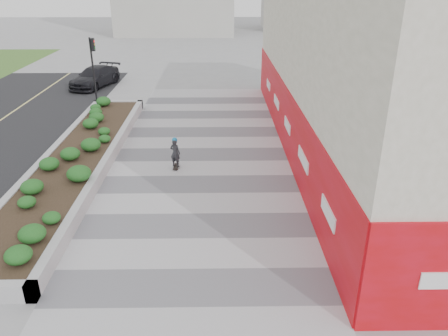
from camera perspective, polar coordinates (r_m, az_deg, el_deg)
The scene contains 8 objects.
ground at distance 13.54m, azimuth -3.92°, elevation -11.50°, with size 160.00×160.00×0.00m, color gray.
walkway at distance 16.07m, azimuth -3.41°, elevation -5.26°, with size 8.00×36.00×0.01m, color #A8A8AD.
building at distance 21.29m, azimuth 16.59°, elevation 12.58°, with size 6.04×24.08×8.00m.
planter at distance 20.45m, azimuth -18.58°, elevation 1.41°, with size 3.00×18.00×0.90m.
traffic_signal_near at distance 30.03m, azimuth -16.71°, elevation 13.30°, with size 0.33×0.28×4.20m.
manhole_cover at distance 16.06m, azimuth -1.62°, elevation -5.26°, with size 0.44×0.44×0.01m, color #595654.
skateboarder at distance 19.14m, azimuth -6.39°, elevation 2.01°, with size 0.55×0.72×1.43m.
car_dark at distance 35.00m, azimuth -16.50°, elevation 11.34°, with size 2.04×5.02×1.46m, color black.
Camera 1 is at (0.74, -11.00, 7.87)m, focal length 35.00 mm.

